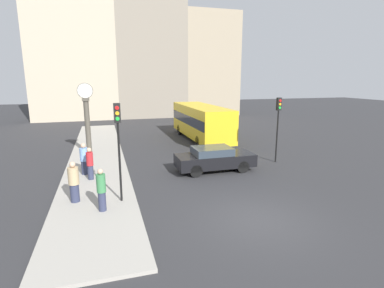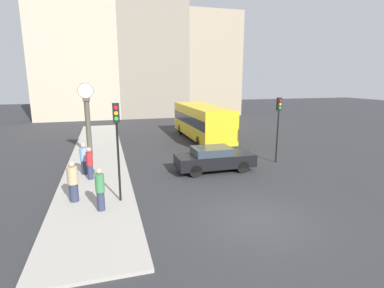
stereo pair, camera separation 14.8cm
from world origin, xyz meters
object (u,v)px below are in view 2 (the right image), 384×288
object	(u,v)px
sedan_car	(214,159)
traffic_light_near	(117,132)
traffic_light_far	(278,117)
street_clock	(88,120)
pedestrian_tan_coat	(73,182)
bus_distant	(202,121)
pedestrian_green_hoodie	(100,190)
pedestrian_red_top	(90,163)
pedestrian_blue_stripe	(84,159)

from	to	relation	value
sedan_car	traffic_light_near	world-z (taller)	traffic_light_near
traffic_light_far	street_clock	distance (m)	12.06
sedan_car	pedestrian_tan_coat	world-z (taller)	pedestrian_tan_coat
bus_distant	pedestrian_green_hoodie	size ratio (longest dim) A/B	5.60
traffic_light_far	pedestrian_red_top	size ratio (longest dim) A/B	2.43
bus_distant	traffic_light_far	world-z (taller)	traffic_light_far
traffic_light_far	pedestrian_tan_coat	bearing A→B (deg)	-163.91
bus_distant	pedestrian_red_top	bearing A→B (deg)	-135.30
sedan_car	pedestrian_red_top	xyz separation A→B (m)	(-6.57, 0.10, 0.23)
traffic_light_near	pedestrian_green_hoodie	xyz separation A→B (m)	(-0.76, -0.77, -2.03)
bus_distant	pedestrian_tan_coat	size ratio (longest dim) A/B	5.50
street_clock	traffic_light_near	bearing A→B (deg)	-79.71
bus_distant	sedan_car	bearing A→B (deg)	-103.41
bus_distant	pedestrian_green_hoodie	bearing A→B (deg)	-122.91
pedestrian_red_top	pedestrian_tan_coat	world-z (taller)	pedestrian_tan_coat
traffic_light_far	street_clock	world-z (taller)	street_clock
traffic_light_near	street_clock	bearing A→B (deg)	100.29
traffic_light_far	pedestrian_blue_stripe	size ratio (longest dim) A/B	2.37
pedestrian_blue_stripe	traffic_light_far	bearing A→B (deg)	-2.18
street_clock	pedestrian_green_hoodie	xyz separation A→B (m)	(0.77, -9.18, -1.47)
sedan_car	street_clock	bearing A→B (deg)	142.03
pedestrian_blue_stripe	pedestrian_green_hoodie	bearing A→B (deg)	-80.17
traffic_light_near	pedestrian_red_top	world-z (taller)	traffic_light_near
bus_distant	pedestrian_blue_stripe	size ratio (longest dim) A/B	5.57
bus_distant	pedestrian_red_top	xyz separation A→B (m)	(-8.63, -8.54, -0.69)
street_clock	pedestrian_blue_stripe	size ratio (longest dim) A/B	2.80
pedestrian_tan_coat	traffic_light_near	bearing A→B (deg)	-13.73
street_clock	pedestrian_tan_coat	bearing A→B (deg)	-92.18
pedestrian_tan_coat	pedestrian_red_top	bearing A→B (deg)	79.03
pedestrian_red_top	traffic_light_far	bearing A→B (deg)	2.86
street_clock	pedestrian_green_hoodie	bearing A→B (deg)	-85.23
bus_distant	traffic_light_near	distance (m)	13.91
sedan_car	bus_distant	size ratio (longest dim) A/B	0.47
pedestrian_tan_coat	pedestrian_blue_stripe	xyz separation A→B (m)	(0.21, 3.72, -0.00)
pedestrian_red_top	pedestrian_green_hoodie	world-z (taller)	pedestrian_green_hoodie
pedestrian_green_hoodie	street_clock	bearing A→B (deg)	94.77
bus_distant	pedestrian_blue_stripe	world-z (taller)	bus_distant
traffic_light_near	pedestrian_red_top	size ratio (longest dim) A/B	2.47
sedan_car	traffic_light_near	distance (m)	6.53
pedestrian_tan_coat	pedestrian_blue_stripe	bearing A→B (deg)	86.71
traffic_light_far	pedestrian_blue_stripe	bearing A→B (deg)	177.82
traffic_light_far	pedestrian_tan_coat	xyz separation A→B (m)	(-11.41, -3.29, -1.88)
bus_distant	street_clock	distance (m)	9.50
pedestrian_green_hoodie	pedestrian_blue_stripe	bearing A→B (deg)	99.83
sedan_car	traffic_light_far	bearing A→B (deg)	8.44
pedestrian_tan_coat	bus_distant	bearing A→B (deg)	50.94
street_clock	pedestrian_blue_stripe	world-z (taller)	street_clock
sedan_car	pedestrian_red_top	size ratio (longest dim) A/B	2.67
traffic_light_far	sedan_car	bearing A→B (deg)	-171.56
pedestrian_green_hoodie	pedestrian_red_top	bearing A→B (deg)	97.70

